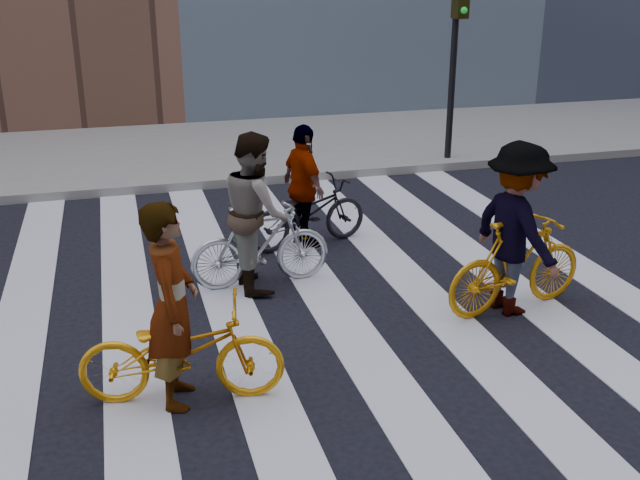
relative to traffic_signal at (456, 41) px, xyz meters
name	(u,v)px	position (x,y,z in m)	size (l,w,h in m)	color
ground	(285,314)	(-4.40, -5.32, -2.28)	(100.00, 100.00, 0.00)	black
sidewalk_far	(199,151)	(-4.40, 2.18, -2.20)	(100.00, 5.00, 0.15)	gray
zebra_crosswalk	(285,314)	(-4.40, -5.32, -2.27)	(8.25, 10.00, 0.01)	silver
traffic_signal	(456,41)	(0.00, 0.00, 0.00)	(0.22, 0.42, 3.33)	black
bike_yellow_left	(182,352)	(-5.63, -6.72, -1.82)	(0.61, 1.76, 0.92)	orange
bike_silver_mid	(261,245)	(-4.49, -4.46, -1.78)	(0.47, 1.66, 1.00)	#B9BEC4
bike_yellow_right	(517,265)	(-1.95, -5.87, -1.75)	(0.50, 1.76, 1.06)	orange
bike_dark_rear	(307,213)	(-3.62, -3.33, -1.82)	(0.60, 1.73, 0.91)	black
rider_left	(172,305)	(-5.68, -6.72, -1.37)	(0.66, 0.44, 1.82)	slate
rider_mid	(255,211)	(-4.54, -4.46, -1.36)	(0.89, 0.70, 1.84)	slate
rider_right	(516,229)	(-2.00, -5.87, -1.34)	(1.22, 0.70, 1.88)	slate
rider_rear	(304,187)	(-3.67, -3.33, -1.45)	(0.97, 0.40, 1.65)	slate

